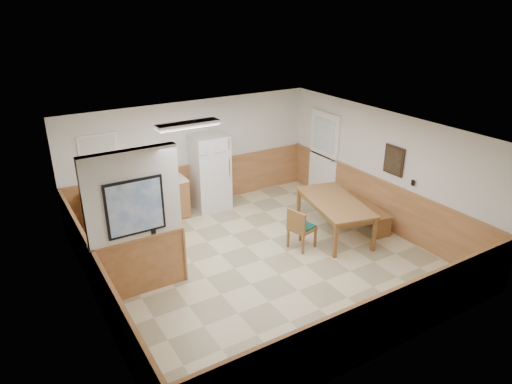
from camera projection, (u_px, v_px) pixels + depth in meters
ground at (262, 260)px, 8.67m from camera, size 6.00×6.00×0.00m
ceiling at (262, 132)px, 7.69m from camera, size 6.00×6.00×0.02m
back_wall at (193, 155)px, 10.54m from camera, size 6.00×0.02×2.50m
right_wall at (383, 170)px, 9.61m from camera, size 0.02×6.00×2.50m
left_wall at (90, 242)px, 6.74m from camera, size 0.02×6.00×2.50m
wainscot_back at (195, 185)px, 10.81m from camera, size 6.00×0.04×1.00m
wainscot_right at (378, 202)px, 9.89m from camera, size 0.04×6.00×1.00m
wainscot_left at (98, 285)px, 7.05m from camera, size 0.04×6.00×1.00m
partition_wall at (136, 226)px, 7.26m from camera, size 1.50×0.20×2.50m
kitchen_counter at (151, 202)px, 10.02m from camera, size 2.20×0.61×1.00m
exterior_door at (323, 155)px, 11.16m from camera, size 0.07×1.02×2.15m
kitchen_window at (99, 158)px, 9.40m from camera, size 0.80×0.04×1.00m
wall_painting at (394, 160)px, 9.24m from camera, size 0.04×0.50×0.60m
fluorescent_fixture at (188, 125)px, 8.35m from camera, size 1.20×0.30×0.09m
refrigerator at (210, 172)px, 10.50m from camera, size 0.81×0.74×1.77m
dining_table at (335, 205)px, 9.38m from camera, size 1.37×2.07×0.75m
dining_bench at (364, 208)px, 9.99m from camera, size 0.65×1.63×0.45m
dining_chair at (299, 226)px, 8.86m from camera, size 0.69×0.55×0.85m
fire_extinguisher at (174, 170)px, 10.05m from camera, size 0.13×0.13×0.45m
soap_bottle at (100, 188)px, 9.29m from camera, size 0.09×0.09×0.22m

